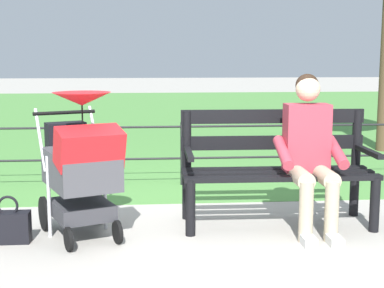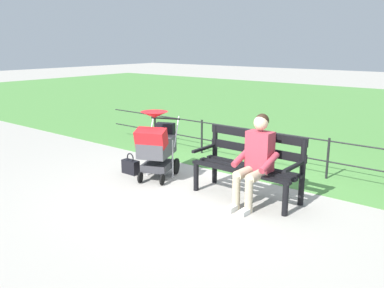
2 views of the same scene
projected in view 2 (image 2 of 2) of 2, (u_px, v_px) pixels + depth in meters
The scene contains 7 objects.
ground_plane at pixel (206, 188), 6.40m from camera, with size 60.00×60.00×0.00m, color #ADA89E.
grass_lawn at pixel (369, 114), 13.07m from camera, with size 40.00×16.00×0.01m, color #518E42.
park_bench at pixel (250, 162), 5.94m from camera, with size 1.61×0.62×0.96m.
person_on_bench at pixel (256, 158), 5.60m from camera, with size 0.54×0.74×1.28m.
stroller at pixel (157, 144), 6.69m from camera, with size 0.78×1.00×1.15m.
handbag at pixel (131, 166), 7.06m from camera, with size 0.32×0.14×0.37m.
park_fence at pixel (272, 145), 7.35m from camera, with size 7.90×0.04×0.70m.
Camera 2 is at (-3.60, 4.87, 2.21)m, focal length 38.05 mm.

